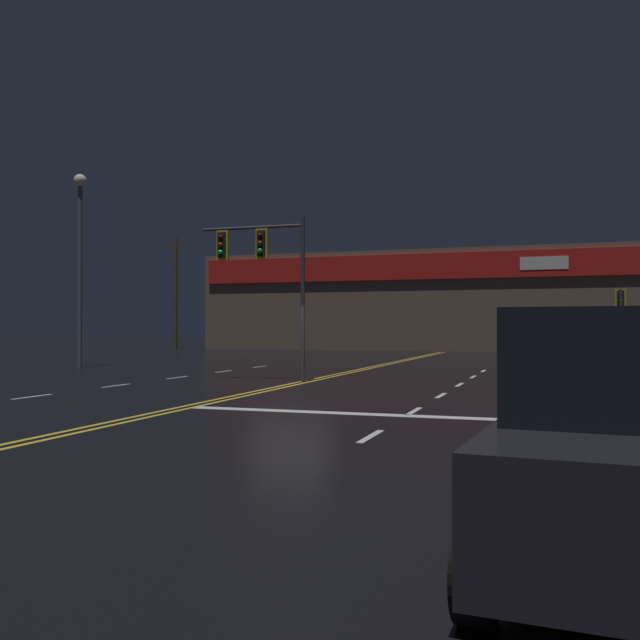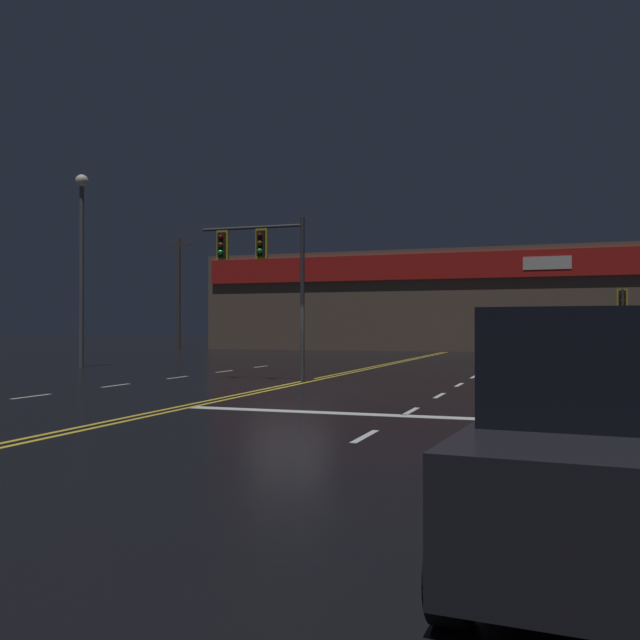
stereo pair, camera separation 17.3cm
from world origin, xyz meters
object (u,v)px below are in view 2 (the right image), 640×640
object	(u,v)px
traffic_signal_corner_northeast	(622,310)
streetlight_far_left	(82,242)
traffic_signal_median	(260,259)
parked_car	(620,437)

from	to	relation	value
traffic_signal_corner_northeast	streetlight_far_left	world-z (taller)	streetlight_far_left
traffic_signal_median	streetlight_far_left	world-z (taller)	streetlight_far_left
traffic_signal_median	parked_car	bearing A→B (deg)	-58.15
parked_car	traffic_signal_median	bearing A→B (deg)	121.85
traffic_signal_median	parked_car	xyz separation A→B (m)	(9.84, -15.85, -3.06)
traffic_signal_median	traffic_signal_corner_northeast	bearing A→B (deg)	40.32
traffic_signal_corner_northeast	parked_car	distance (m)	25.88
traffic_signal_corner_northeast	parked_car	world-z (taller)	traffic_signal_corner_northeast
traffic_signal_corner_northeast	parked_car	xyz separation A→B (m)	(-1.85, -25.77, -1.49)
traffic_signal_corner_northeast	streetlight_far_left	xyz separation A→B (m)	(-22.33, -5.24, 3.06)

